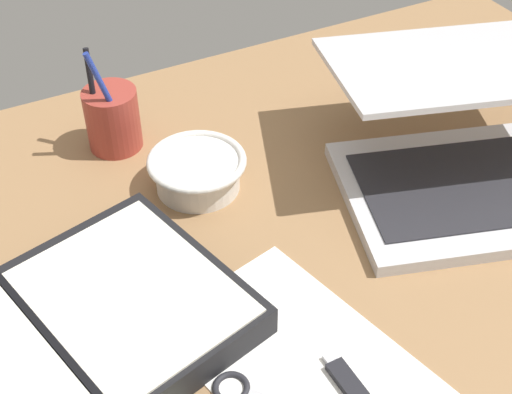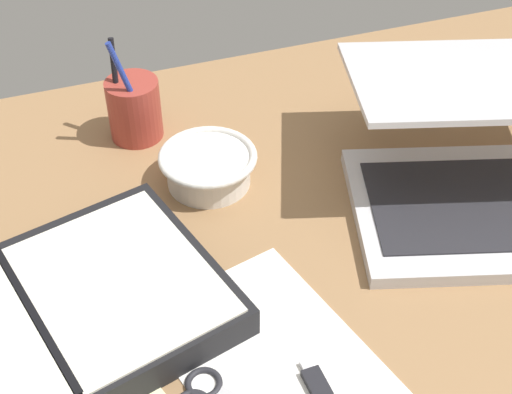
{
  "view_description": "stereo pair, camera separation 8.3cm",
  "coord_description": "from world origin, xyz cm",
  "px_view_note": "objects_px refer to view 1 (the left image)",
  "views": [
    {
      "loc": [
        -30.14,
        -49.54,
        64.07
      ],
      "look_at": [
        -1.19,
        6.66,
        9.0
      ],
      "focal_mm": 50.0,
      "sensor_mm": 36.0,
      "label": 1
    },
    {
      "loc": [
        -22.54,
        -52.84,
        64.07
      ],
      "look_at": [
        -1.19,
        6.66,
        9.0
      ],
      "focal_mm": 50.0,
      "sensor_mm": 36.0,
      "label": 2
    }
  ],
  "objects_px": {
    "laptop": "(467,145)",
    "bowl": "(197,171)",
    "planner": "(54,353)",
    "pen_cup": "(112,118)"
  },
  "relations": [
    {
      "from": "laptop",
      "to": "bowl",
      "type": "height_order",
      "value": "laptop"
    },
    {
      "from": "laptop",
      "to": "pen_cup",
      "type": "distance_m",
      "value": 0.49
    },
    {
      "from": "planner",
      "to": "laptop",
      "type": "bearing_deg",
      "value": -9.53
    },
    {
      "from": "planner",
      "to": "bowl",
      "type": "bearing_deg",
      "value": 23.95
    },
    {
      "from": "laptop",
      "to": "bowl",
      "type": "distance_m",
      "value": 0.36
    },
    {
      "from": "pen_cup",
      "to": "planner",
      "type": "distance_m",
      "value": 0.38
    },
    {
      "from": "laptop",
      "to": "bowl",
      "type": "bearing_deg",
      "value": 172.85
    },
    {
      "from": "laptop",
      "to": "pen_cup",
      "type": "xyz_separation_m",
      "value": [
        -0.39,
        0.29,
        -0.01
      ]
    },
    {
      "from": "laptop",
      "to": "bowl",
      "type": "xyz_separation_m",
      "value": [
        -0.33,
        0.15,
        -0.03
      ]
    },
    {
      "from": "laptop",
      "to": "planner",
      "type": "xyz_separation_m",
      "value": [
        -0.57,
        -0.05,
        -0.03
      ]
    }
  ]
}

